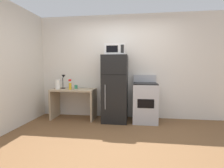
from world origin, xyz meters
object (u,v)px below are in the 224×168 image
at_px(desk_lamp, 63,79).
at_px(microwave, 115,50).
at_px(coffee_mug, 76,87).
at_px(oven_range, 145,102).
at_px(spray_bottle, 70,86).
at_px(desk, 74,98).
at_px(refrigerator, 115,88).
at_px(paper_towel_roll, 58,84).

height_order(desk_lamp, microwave, microwave).
relative_size(coffee_mug, oven_range, 0.09).
height_order(coffee_mug, microwave, microwave).
bearing_deg(microwave, coffee_mug, 173.53).
bearing_deg(spray_bottle, oven_range, 3.23).
distance_m(desk, coffee_mug, 0.29).
bearing_deg(refrigerator, desk_lamp, 176.25).
height_order(desk_lamp, coffee_mug, desk_lamp).
relative_size(desk_lamp, oven_range, 0.32).
bearing_deg(refrigerator, spray_bottle, -175.84).
relative_size(desk, desk_lamp, 3.02).
xyz_separation_m(spray_bottle, paper_towel_roll, (-0.33, 0.02, 0.02)).
distance_m(paper_towel_roll, refrigerator, 1.43).
relative_size(desk_lamp, coffee_mug, 3.72).
relative_size(desk, refrigerator, 0.68).
relative_size(spray_bottle, microwave, 0.54).
bearing_deg(paper_towel_roll, spray_bottle, -2.84).
bearing_deg(desk, oven_range, -0.73).
relative_size(desk_lamp, spray_bottle, 1.42).
relative_size(desk_lamp, paper_towel_roll, 1.47).
bearing_deg(oven_range, desk, 179.27).
distance_m(coffee_mug, refrigerator, 1.01).
xyz_separation_m(desk, microwave, (1.05, -0.07, 1.18)).
height_order(paper_towel_roll, refrigerator, refrigerator).
height_order(spray_bottle, microwave, microwave).
height_order(spray_bottle, oven_range, oven_range).
bearing_deg(microwave, desk_lamp, 175.35).
xyz_separation_m(desk_lamp, paper_towel_roll, (-0.09, -0.15, -0.12)).
bearing_deg(desk, microwave, -3.56).
distance_m(desk_lamp, paper_towel_roll, 0.21).
bearing_deg(refrigerator, desk, 177.58).
distance_m(desk, oven_range, 1.76).
xyz_separation_m(spray_bottle, oven_range, (1.80, 0.10, -0.38)).
height_order(desk, desk_lamp, desk_lamp).
height_order(refrigerator, microwave, microwave).
xyz_separation_m(microwave, oven_range, (0.71, 0.04, -1.23)).
relative_size(paper_towel_roll, microwave, 0.52).
xyz_separation_m(coffee_mug, microwave, (1.01, -0.11, 0.90)).
bearing_deg(microwave, paper_towel_roll, -178.31).
relative_size(paper_towel_roll, oven_range, 0.22).
xyz_separation_m(desk, coffee_mug, (0.05, 0.05, 0.28)).
xyz_separation_m(paper_towel_roll, oven_range, (2.13, 0.09, -0.40)).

